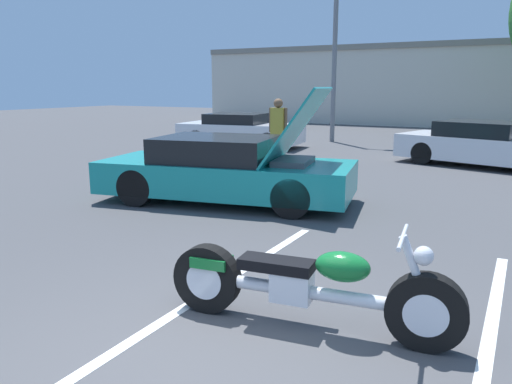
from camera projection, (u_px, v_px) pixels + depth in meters
name	position (u px, v px, depth m)	size (l,w,h in m)	color
ground_plane	(185.00, 372.00, 3.80)	(80.00, 80.00, 0.00)	#474749
parking_stripe_foreground	(210.00, 291.00, 5.31)	(0.12, 5.21, 0.01)	white
parking_stripe_middle	(486.00, 354.00, 4.05)	(0.12, 5.21, 0.01)	white
far_building	(487.00, 82.00, 26.29)	(32.00, 4.20, 4.40)	beige
light_pole	(337.00, 40.00, 18.81)	(1.21, 0.28, 6.94)	slate
motorcycle	(307.00, 286.00, 4.42)	(2.65, 0.70, 0.97)	black
show_car_hood_open	(227.00, 170.00, 9.31)	(4.94, 2.72, 2.12)	teal
parked_car_mid_row	(485.00, 145.00, 13.53)	(4.82, 3.05, 1.21)	silver
parked_car_left_row	(240.00, 131.00, 17.88)	(4.51, 2.37, 1.19)	silver
spectator_by_show_car	(278.00, 127.00, 13.01)	(0.52, 0.24, 1.83)	gray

